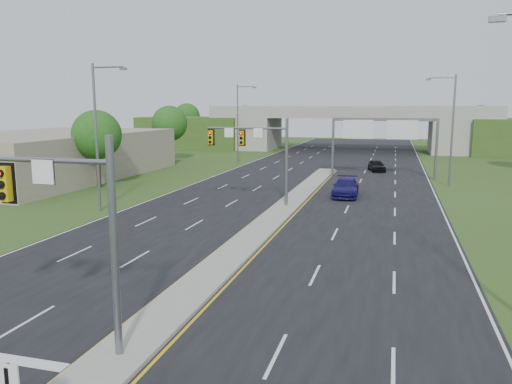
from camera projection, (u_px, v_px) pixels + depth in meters
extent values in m
plane|color=#374D1B|center=(120.00, 358.00, 15.67)|extent=(240.00, 240.00, 0.00)
cube|color=black|center=(307.00, 188.00, 48.92)|extent=(24.00, 160.00, 0.02)
cube|color=gray|center=(281.00, 211.00, 37.51)|extent=(2.00, 54.00, 0.16)
cube|color=gold|center=(266.00, 211.00, 37.82)|extent=(0.12, 54.00, 0.01)
cube|color=gold|center=(296.00, 213.00, 37.22)|extent=(0.12, 54.00, 0.01)
cube|color=silver|center=(196.00, 183.00, 52.03)|extent=(0.12, 160.00, 0.01)
cube|color=silver|center=(435.00, 193.00, 45.81)|extent=(0.12, 160.00, 0.01)
cylinder|color=slate|center=(114.00, 251.00, 15.08)|extent=(0.24, 0.24, 7.00)
cylinder|color=slate|center=(17.00, 159.00, 15.49)|extent=(6.50, 0.16, 0.16)
cube|color=gold|center=(5.00, 184.00, 15.46)|extent=(0.35, 0.25, 1.10)
cube|color=black|center=(8.00, 183.00, 15.60)|extent=(0.55, 0.04, 1.30)
sphere|color=#FF0C05|center=(1.00, 173.00, 15.28)|extent=(0.20, 0.20, 0.20)
cube|color=white|center=(43.00, 172.00, 15.20)|extent=(0.75, 0.04, 0.75)
cylinder|color=slate|center=(287.00, 164.00, 38.84)|extent=(0.24, 0.24, 7.00)
cylinder|color=slate|center=(247.00, 128.00, 39.25)|extent=(6.50, 0.16, 0.16)
cube|color=gold|center=(242.00, 138.00, 39.22)|extent=(0.35, 0.25, 1.10)
cube|color=gold|center=(211.00, 137.00, 39.90)|extent=(0.35, 0.25, 1.10)
cube|color=black|center=(242.00, 138.00, 39.35)|extent=(0.55, 0.04, 1.30)
cube|color=black|center=(211.00, 137.00, 40.04)|extent=(0.55, 0.04, 1.30)
sphere|color=#FF0C05|center=(241.00, 133.00, 39.04)|extent=(0.20, 0.20, 0.20)
sphere|color=#FF0C05|center=(210.00, 133.00, 39.72)|extent=(0.20, 0.20, 0.20)
cube|color=white|center=(229.00, 132.00, 39.59)|extent=(0.75, 0.04, 0.75)
cube|color=white|center=(258.00, 133.00, 38.95)|extent=(0.75, 0.04, 0.75)
cube|color=white|center=(7.00, 377.00, 11.03)|extent=(0.60, 0.04, 0.60)
cube|color=black|center=(6.00, 378.00, 11.00)|extent=(0.10, 0.02, 0.45)
cylinder|color=slate|center=(333.00, 147.00, 57.56)|extent=(0.28, 0.28, 6.60)
cylinder|color=slate|center=(436.00, 149.00, 54.58)|extent=(0.28, 0.28, 6.60)
cube|color=slate|center=(384.00, 120.00, 55.54)|extent=(11.50, 0.35, 0.35)
cube|color=#0C5422|center=(358.00, 129.00, 56.28)|extent=(3.20, 0.08, 2.00)
cube|color=#0C5422|center=(402.00, 130.00, 55.02)|extent=(3.20, 0.08, 2.00)
cube|color=silver|center=(358.00, 129.00, 56.24)|extent=(3.30, 0.03, 2.10)
cube|color=silver|center=(402.00, 130.00, 54.97)|extent=(3.30, 0.03, 2.10)
cube|color=gray|center=(260.00, 133.00, 95.66)|extent=(6.00, 12.00, 6.00)
cube|color=gray|center=(448.00, 136.00, 86.71)|extent=(6.00, 12.00, 6.00)
cube|color=#374D1B|center=(197.00, 132.00, 99.09)|extent=(20.00, 14.00, 6.00)
cube|color=gray|center=(350.00, 114.00, 90.58)|extent=(50.00, 12.00, 1.20)
cube|color=gray|center=(347.00, 109.00, 84.90)|extent=(50.00, 0.40, 0.90)
cube|color=gray|center=(353.00, 109.00, 95.92)|extent=(50.00, 0.40, 0.90)
cylinder|color=slate|center=(96.00, 139.00, 37.31)|extent=(0.20, 0.20, 11.00)
cylinder|color=slate|center=(108.00, 67.00, 36.12)|extent=(2.50, 0.12, 0.12)
cube|color=slate|center=(123.00, 69.00, 35.81)|extent=(0.50, 0.25, 0.18)
cylinder|color=slate|center=(238.00, 124.00, 70.57)|extent=(0.20, 0.20, 11.00)
cylinder|color=slate|center=(246.00, 87.00, 69.37)|extent=(2.50, 0.12, 0.12)
cube|color=slate|center=(255.00, 88.00, 69.07)|extent=(0.50, 0.25, 0.18)
cube|color=slate|center=(497.00, 19.00, 15.76)|extent=(0.50, 0.25, 0.18)
cylinder|color=slate|center=(452.00, 131.00, 49.20)|extent=(0.20, 0.20, 11.00)
cylinder|color=slate|center=(442.00, 78.00, 48.67)|extent=(2.50, 0.12, 0.12)
cube|color=slate|center=(429.00, 79.00, 49.02)|extent=(0.50, 0.25, 0.18)
cylinder|color=#382316|center=(98.00, 167.00, 49.11)|extent=(0.44, 0.44, 4.00)
sphere|color=#1B4B14|center=(97.00, 135.00, 48.58)|extent=(4.80, 4.80, 4.80)
cylinder|color=#382316|center=(170.00, 147.00, 73.90)|extent=(0.44, 0.44, 4.25)
sphere|color=#1B4B14|center=(170.00, 123.00, 73.33)|extent=(5.20, 5.20, 5.20)
cylinder|color=#382316|center=(187.00, 132.00, 114.62)|extent=(0.44, 0.44, 4.50)
sphere|color=#1B4B14|center=(187.00, 116.00, 114.02)|extent=(6.00, 6.00, 6.00)
cylinder|color=#382316|center=(246.00, 134.00, 110.95)|extent=(0.44, 0.44, 4.25)
sphere|color=#1B4B14|center=(246.00, 118.00, 110.39)|extent=(5.60, 5.60, 5.60)
cylinder|color=#382316|center=(479.00, 137.00, 98.31)|extent=(0.44, 0.44, 4.25)
sphere|color=#1B4B14|center=(480.00, 120.00, 97.74)|extent=(5.60, 5.60, 5.60)
cube|color=gray|center=(46.00, 155.00, 56.41)|extent=(18.00, 30.00, 5.00)
imported|color=#130D50|center=(346.00, 187.00, 44.28)|extent=(2.40, 5.50, 1.57)
imported|color=black|center=(377.00, 166.00, 61.86)|extent=(2.61, 4.39, 1.40)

